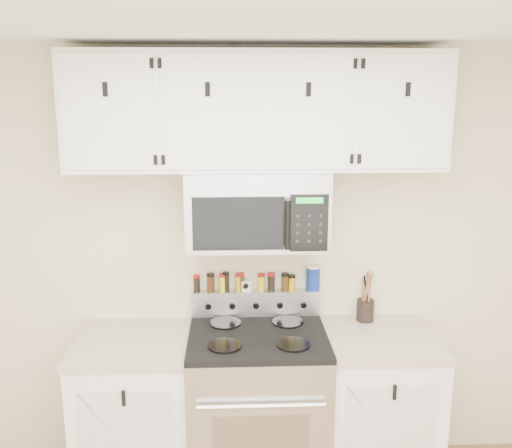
{
  "coord_description": "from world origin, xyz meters",
  "views": [
    {
      "loc": [
        -0.13,
        -1.48,
        2.26
      ],
      "look_at": [
        -0.01,
        1.45,
        1.57
      ],
      "focal_mm": 40.0,
      "sensor_mm": 36.0,
      "label": 1
    }
  ],
  "objects_px": {
    "microwave": "(257,208)",
    "utensil_crock": "(365,309)",
    "salt_canister": "(313,278)",
    "range": "(258,409)"
  },
  "relations": [
    {
      "from": "microwave",
      "to": "utensil_crock",
      "type": "xyz_separation_m",
      "value": [
        0.65,
        0.11,
        -0.63
      ]
    },
    {
      "from": "range",
      "to": "utensil_crock",
      "type": "relative_size",
      "value": 3.68
    },
    {
      "from": "range",
      "to": "microwave",
      "type": "bearing_deg",
      "value": 89.77
    },
    {
      "from": "range",
      "to": "salt_canister",
      "type": "xyz_separation_m",
      "value": [
        0.34,
        0.28,
        0.69
      ]
    },
    {
      "from": "microwave",
      "to": "range",
      "type": "bearing_deg",
      "value": -90.23
    },
    {
      "from": "microwave",
      "to": "utensil_crock",
      "type": "height_order",
      "value": "microwave"
    },
    {
      "from": "utensil_crock",
      "to": "salt_canister",
      "type": "distance_m",
      "value": 0.36
    },
    {
      "from": "salt_canister",
      "to": "range",
      "type": "bearing_deg",
      "value": -140.3
    },
    {
      "from": "microwave",
      "to": "utensil_crock",
      "type": "distance_m",
      "value": 0.91
    },
    {
      "from": "utensil_crock",
      "to": "salt_canister",
      "type": "relative_size",
      "value": 2.01
    }
  ]
}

